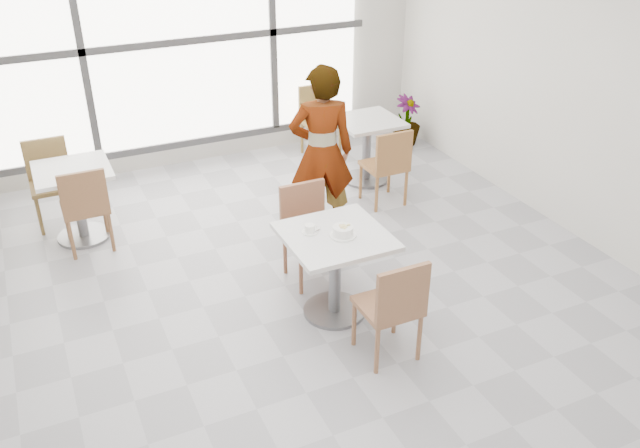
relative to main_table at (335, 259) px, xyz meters
name	(u,v)px	position (x,y,z in m)	size (l,w,h in m)	color
floor	(305,313)	(-0.23, 0.09, -0.52)	(7.00, 7.00, 0.00)	#9E9EA5
wall_back	(180,40)	(-0.23, 3.59, 0.98)	(6.00, 6.00, 0.00)	silver
wall_right	(610,92)	(2.77, 0.09, 0.98)	(7.00, 7.00, 0.00)	silver
window	(182,41)	(-0.23, 3.53, 0.98)	(4.60, 0.07, 2.52)	white
main_table	(335,259)	(0.00, 0.00, 0.00)	(0.80, 0.80, 0.75)	silver
chair_near	(394,304)	(0.13, -0.71, -0.02)	(0.42, 0.42, 0.87)	#956444
chair_far	(307,226)	(0.04, 0.63, -0.02)	(0.42, 0.42, 0.87)	#8F583D
oatmeal_bowl	(343,231)	(0.04, -0.05, 0.27)	(0.21, 0.21, 0.10)	white
coffee_cup	(310,229)	(-0.17, 0.11, 0.26)	(0.16, 0.13, 0.07)	white
person	(322,152)	(0.49, 1.30, 0.34)	(0.63, 0.41, 1.72)	black
bg_table_left	(76,193)	(-1.72, 2.18, -0.04)	(0.70, 0.70, 0.75)	white
bg_table_right	(367,141)	(1.47, 2.18, -0.04)	(0.70, 0.70, 0.75)	silver
bg_chair_left_near	(85,204)	(-1.68, 1.88, -0.02)	(0.42, 0.42, 0.87)	brown
bg_chair_left_far	(50,176)	(-1.91, 2.66, -0.02)	(0.42, 0.42, 0.87)	olive
bg_chair_right_near	(388,163)	(1.37, 1.52, -0.02)	(0.42, 0.42, 0.87)	#996437
bg_chair_right_far	(318,116)	(1.30, 3.15, -0.02)	(0.42, 0.42, 0.87)	olive
plant_right	(406,121)	(2.47, 2.93, -0.20)	(0.37, 0.37, 0.65)	#598546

